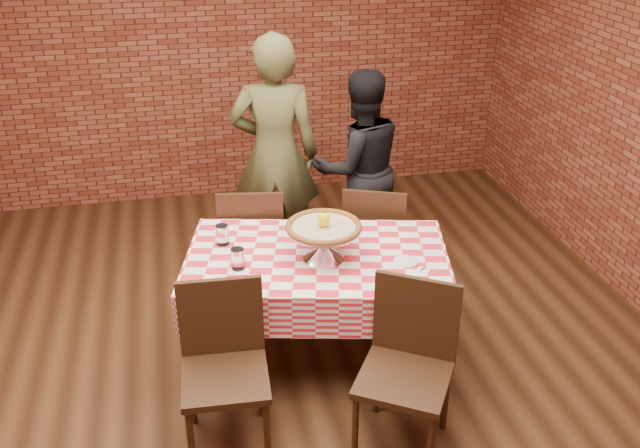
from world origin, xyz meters
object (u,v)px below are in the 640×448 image
Objects in this scene: chair_near_right at (404,375)px; chair_near_left at (225,376)px; pizza_stand at (324,243)px; diner_olive at (275,155)px; diner_black at (359,168)px; table at (317,309)px; pizza at (324,228)px; condiment_caddy at (333,223)px; water_glass_left at (238,259)px; chair_far_right at (375,239)px; chair_far_left at (253,241)px; water_glass_right at (222,235)px.

chair_near_left is at bearing -160.36° from chair_near_right.
chair_near_left is (-0.66, -0.60, -0.39)m from pizza_stand.
diner_olive is (-0.33, 2.13, 0.44)m from chair_near_right.
chair_near_right is 0.61× the size of diner_black.
diner_olive reaches higher than table.
chair_near_left is at bearing -137.84° from pizza.
condiment_caddy is 1.07m from diner_olive.
chair_near_right reaches higher than table.
chair_near_right reaches higher than water_glass_left.
table is 0.85× the size of diner_olive.
chair_far_right is (0.57, 0.67, 0.08)m from table.
table is 1.67× the size of chair_far_left.
chair_far_left is at bearing 133.16° from condiment_caddy.
condiment_caddy is 1.23m from chair_near_left.
water_glass_left and water_glass_right have the same top height.
water_glass_right is (-0.06, 0.31, 0.00)m from water_glass_left.
table is 0.48m from pizza_stand.
diner_olive is at bearing -108.01° from chair_far_left.
pizza_stand reaches higher than water_glass_left.
condiment_caddy is 0.81m from chair_far_left.
chair_far_right is (0.54, 0.71, -0.40)m from pizza_stand.
pizza is 0.48× the size of chair_near_left.
water_glass_left is (-0.51, -0.01, -0.14)m from pizza.
condiment_caddy is (0.69, -0.02, 0.01)m from water_glass_right.
pizza_stand reaches higher than chair_near_right.
pizza is 0.53m from water_glass_left.
pizza is 0.66m from water_glass_right.
chair_far_left is at bearing 65.89° from water_glass_right.
diner_black is (0.44, 1.00, -0.07)m from condiment_caddy.
water_glass_left is at bearing -173.78° from table.
chair_far_right is at bearing 179.66° from chair_far_left.
water_glass_right is 0.07× the size of diner_olive.
chair_near_left is (-0.78, -0.88, -0.37)m from condiment_caddy.
chair_near_left is 0.61× the size of diner_black.
chair_near_right is at bearing -45.99° from water_glass_left.
pizza reaches higher than chair_near_right.
table is 1.40m from diner_olive.
pizza is 1.33m from diner_olive.
chair_far_left is 1.04m from diner_black.
chair_far_right is at bearing 49.48° from table.
condiment_caddy is 0.08× the size of diner_olive.
diner_olive is (0.58, 1.93, 0.45)m from chair_near_left.
water_glass_left is 1.00× the size of water_glass_right.
pizza_stand is at bearing -28.16° from water_glass_right.
chair_far_right is (1.05, 0.72, -0.37)m from water_glass_left.
pizza is 0.47× the size of chair_near_right.
water_glass_left is 0.83× the size of condiment_caddy.
water_glass_left is at bearing -178.86° from pizza.
table is 12.33× the size of water_glass_left.
chair_far_left is (-0.45, 0.57, -0.37)m from condiment_caddy.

